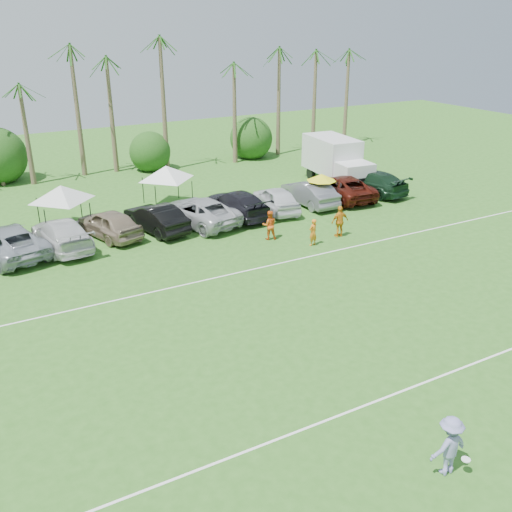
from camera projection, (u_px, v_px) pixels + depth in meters
ground at (370, 456)px, 17.45m from camera, size 120.00×120.00×0.00m
field_lines at (247, 337)px, 23.90m from camera, size 80.00×12.10×0.01m
palm_tree_4 at (15, 87)px, 43.43m from camera, size 2.40×2.40×8.90m
palm_tree_5 at (67, 73)px, 44.88m from camera, size 2.40×2.40×9.90m
palm_tree_6 at (116, 60)px, 46.33m from camera, size 2.40×2.40×10.90m
palm_tree_7 at (162, 47)px, 47.78m from camera, size 2.40×2.40×11.90m
palm_tree_8 at (217, 77)px, 51.01m from camera, size 2.40×2.40×8.90m
palm_tree_9 at (265, 64)px, 52.91m from camera, size 2.40×2.40×9.90m
palm_tree_10 at (310, 53)px, 54.81m from camera, size 2.40×2.40×10.90m
palm_tree_11 at (344, 43)px, 56.26m from camera, size 2.40×2.40×11.90m
bush_tree_2 at (143, 146)px, 50.90m from camera, size 4.00×4.00×4.00m
bush_tree_3 at (242, 135)px, 55.36m from camera, size 4.00×4.00×4.00m
sideline_player_a at (313, 232)px, 33.26m from camera, size 0.67×0.52×1.62m
sideline_player_b at (269, 225)px, 34.15m from camera, size 1.06×0.95×1.79m
sideline_player_c at (340, 221)px, 34.52m from camera, size 1.18×0.56×1.96m
box_truck at (337, 160)px, 45.07m from camera, size 3.30×7.23×3.61m
canopy_tent_left at (60, 185)px, 34.95m from camera, size 4.14×4.14×3.35m
canopy_tent_right at (166, 166)px, 39.57m from camera, size 4.14×4.14×3.36m
market_umbrella at (321, 177)px, 39.71m from camera, size 2.10×2.10×2.34m
frisbee_player at (449, 446)px, 16.47m from camera, size 1.27×0.86×1.93m
parked_car_2 at (9, 241)px, 31.75m from camera, size 4.21×6.70×1.73m
parked_car_3 at (62, 234)px, 32.88m from camera, size 2.93×6.13×1.73m
parked_car_4 at (109, 224)px, 34.47m from camera, size 3.40×5.43×1.73m
parked_car_5 at (156, 218)px, 35.48m from camera, size 2.89×5.50×1.73m
parked_car_6 at (199, 211)px, 36.66m from camera, size 4.27×6.71×1.73m
parked_car_7 at (236, 204)px, 38.16m from camera, size 2.86×6.11×1.73m
parked_car_8 at (276, 199)px, 39.14m from camera, size 2.79×5.32×1.73m
parked_car_9 at (309, 193)px, 40.52m from camera, size 1.85×5.25×1.73m
parked_car_10 at (341, 187)px, 41.86m from camera, size 3.29×6.39×1.73m
parked_car_11 at (372, 182)px, 43.13m from camera, size 3.30×6.25×1.73m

